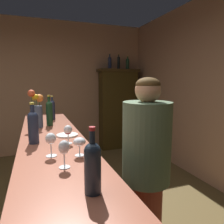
{
  "coord_description": "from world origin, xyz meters",
  "views": [
    {
      "loc": [
        0.37,
        -1.69,
        1.5
      ],
      "look_at": [
        1.24,
        0.66,
        1.13
      ],
      "focal_mm": 33.82,
      "sensor_mm": 36.0,
      "label": 1
    }
  ],
  "objects_px": {
    "wine_glass_front": "(64,148)",
    "cheese_plate": "(67,135)",
    "bar_counter": "(55,193)",
    "wine_glass_rear": "(51,140)",
    "wine_bottle_merlot": "(33,125)",
    "wine_glass_spare": "(79,142)",
    "wine_glass_mid": "(68,131)",
    "display_bottle_center": "(128,63)",
    "bartender": "(146,175)",
    "display_cabinet": "(118,107)",
    "wine_bottle_rose": "(52,109)",
    "display_bottle_midleft": "(119,62)",
    "wine_bottle_syrah": "(93,165)",
    "wine_bottle_malbec": "(49,112)",
    "flower_arrangement": "(37,110)",
    "display_bottle_left": "(110,62)"
  },
  "relations": [
    {
      "from": "wine_bottle_merlot",
      "to": "wine_glass_spare",
      "type": "height_order",
      "value": "wine_bottle_merlot"
    },
    {
      "from": "wine_bottle_malbec",
      "to": "wine_glass_mid",
      "type": "xyz_separation_m",
      "value": [
        0.09,
        -0.76,
        -0.05
      ]
    },
    {
      "from": "wine_glass_spare",
      "to": "bartender",
      "type": "distance_m",
      "value": 0.54
    },
    {
      "from": "wine_bottle_rose",
      "to": "display_bottle_center",
      "type": "distance_m",
      "value": 2.51
    },
    {
      "from": "wine_bottle_malbec",
      "to": "cheese_plate",
      "type": "xyz_separation_m",
      "value": [
        0.11,
        -0.51,
        -0.14
      ]
    },
    {
      "from": "display_bottle_left",
      "to": "display_bottle_center",
      "type": "distance_m",
      "value": 0.42
    },
    {
      "from": "display_bottle_center",
      "to": "bartender",
      "type": "relative_size",
      "value": 0.19
    },
    {
      "from": "display_cabinet",
      "to": "wine_bottle_malbec",
      "type": "bearing_deg",
      "value": -128.96
    },
    {
      "from": "display_bottle_center",
      "to": "wine_bottle_rose",
      "type": "bearing_deg",
      "value": -137.46
    },
    {
      "from": "bar_counter",
      "to": "flower_arrangement",
      "type": "bearing_deg",
      "value": 102.88
    },
    {
      "from": "wine_glass_front",
      "to": "wine_glass_spare",
      "type": "relative_size",
      "value": 1.29
    },
    {
      "from": "flower_arrangement",
      "to": "display_bottle_midleft",
      "type": "distance_m",
      "value": 2.78
    },
    {
      "from": "wine_bottle_malbec",
      "to": "wine_glass_spare",
      "type": "bearing_deg",
      "value": -83.8
    },
    {
      "from": "wine_bottle_malbec",
      "to": "wine_bottle_rose",
      "type": "height_order",
      "value": "wine_bottle_malbec"
    },
    {
      "from": "wine_glass_mid",
      "to": "wine_glass_rear",
      "type": "bearing_deg",
      "value": -120.92
    },
    {
      "from": "wine_bottle_syrah",
      "to": "wine_glass_front",
      "type": "xyz_separation_m",
      "value": [
        -0.08,
        0.32,
        -0.01
      ]
    },
    {
      "from": "wine_bottle_malbec",
      "to": "wine_glass_rear",
      "type": "relative_size",
      "value": 2.15
    },
    {
      "from": "wine_bottle_syrah",
      "to": "flower_arrangement",
      "type": "relative_size",
      "value": 0.74
    },
    {
      "from": "display_cabinet",
      "to": "wine_glass_front",
      "type": "relative_size",
      "value": 11.13
    },
    {
      "from": "wine_bottle_merlot",
      "to": "wine_glass_spare",
      "type": "relative_size",
      "value": 2.62
    },
    {
      "from": "wine_glass_mid",
      "to": "display_bottle_midleft",
      "type": "xyz_separation_m",
      "value": [
        1.53,
        2.75,
        0.79
      ]
    },
    {
      "from": "wine_bottle_rose",
      "to": "wine_glass_mid",
      "type": "xyz_separation_m",
      "value": [
        0.03,
        -1.13,
        -0.03
      ]
    },
    {
      "from": "wine_bottle_malbec",
      "to": "display_bottle_center",
      "type": "distance_m",
      "value": 2.8
    },
    {
      "from": "display_cabinet",
      "to": "bartender",
      "type": "relative_size",
      "value": 1.15
    },
    {
      "from": "display_cabinet",
      "to": "display_bottle_midleft",
      "type": "relative_size",
      "value": 5.37
    },
    {
      "from": "display_cabinet",
      "to": "bartender",
      "type": "bearing_deg",
      "value": -108.44
    },
    {
      "from": "display_bottle_midleft",
      "to": "flower_arrangement",
      "type": "bearing_deg",
      "value": -130.52
    },
    {
      "from": "display_cabinet",
      "to": "wine_glass_spare",
      "type": "height_order",
      "value": "display_cabinet"
    },
    {
      "from": "wine_glass_mid",
      "to": "display_bottle_midleft",
      "type": "height_order",
      "value": "display_bottle_midleft"
    },
    {
      "from": "bar_counter",
      "to": "wine_glass_mid",
      "type": "height_order",
      "value": "wine_glass_mid"
    },
    {
      "from": "display_bottle_center",
      "to": "display_bottle_midleft",
      "type": "bearing_deg",
      "value": -180.0
    },
    {
      "from": "wine_bottle_merlot",
      "to": "wine_glass_spare",
      "type": "xyz_separation_m",
      "value": [
        0.28,
        -0.4,
        -0.05
      ]
    },
    {
      "from": "display_cabinet",
      "to": "wine_bottle_malbec",
      "type": "height_order",
      "value": "display_cabinet"
    },
    {
      "from": "wine_glass_spare",
      "to": "flower_arrangement",
      "type": "relative_size",
      "value": 0.31
    },
    {
      "from": "wine_bottle_syrah",
      "to": "display_cabinet",
      "type": "bearing_deg",
      "value": 66.45
    },
    {
      "from": "wine_glass_mid",
      "to": "display_bottle_center",
      "type": "bearing_deg",
      "value": 57.6
    },
    {
      "from": "wine_bottle_merlot",
      "to": "wine_glass_spare",
      "type": "distance_m",
      "value": 0.49
    },
    {
      "from": "display_bottle_left",
      "to": "display_bottle_midleft",
      "type": "height_order",
      "value": "display_bottle_midleft"
    },
    {
      "from": "wine_bottle_merlot",
      "to": "wine_glass_rear",
      "type": "relative_size",
      "value": 2.08
    },
    {
      "from": "display_bottle_midleft",
      "to": "bartender",
      "type": "height_order",
      "value": "display_bottle_midleft"
    },
    {
      "from": "wine_bottle_merlot",
      "to": "wine_glass_rear",
      "type": "xyz_separation_m",
      "value": [
        0.1,
        -0.34,
        -0.03
      ]
    },
    {
      "from": "display_cabinet",
      "to": "wine_bottle_syrah",
      "type": "xyz_separation_m",
      "value": [
        -1.54,
        -3.53,
        0.23
      ]
    },
    {
      "from": "wine_bottle_rose",
      "to": "wine_glass_mid",
      "type": "relative_size",
      "value": 2.07
    },
    {
      "from": "display_bottle_center",
      "to": "bartender",
      "type": "height_order",
      "value": "display_bottle_center"
    },
    {
      "from": "wine_bottle_malbec",
      "to": "wine_bottle_syrah",
      "type": "height_order",
      "value": "wine_bottle_malbec"
    },
    {
      "from": "wine_glass_front",
      "to": "display_bottle_midleft",
      "type": "xyz_separation_m",
      "value": [
        1.62,
        3.21,
        0.78
      ]
    },
    {
      "from": "wine_glass_rear",
      "to": "wine_glass_spare",
      "type": "bearing_deg",
      "value": -17.13
    },
    {
      "from": "bar_counter",
      "to": "wine_glass_rear",
      "type": "height_order",
      "value": "wine_glass_rear"
    },
    {
      "from": "wine_glass_front",
      "to": "cheese_plate",
      "type": "xyz_separation_m",
      "value": [
        0.12,
        0.71,
        -0.11
      ]
    },
    {
      "from": "wine_bottle_rose",
      "to": "bartender",
      "type": "height_order",
      "value": "bartender"
    }
  ]
}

